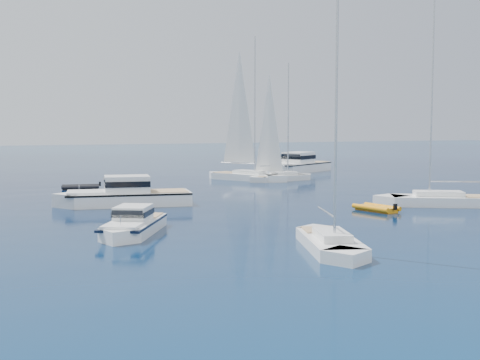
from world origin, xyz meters
The scene contains 10 objects.
ground centered at (0.00, 0.00, 0.00)m, with size 400.00×400.00×0.00m, color navy.
motor_cruiser_left centered at (-7.55, 15.16, 0.00)m, with size 2.53×8.28×2.17m, color white, non-canonical shape.
motor_cruiser_centre centered at (-4.72, 28.75, 0.00)m, with size 3.62×11.84×3.11m, color white, non-canonical shape.
motor_cruiser_distant centered at (26.60, 55.62, 0.00)m, with size 4.19×13.70×3.60m, color white, non-canonical shape.
sailboat_fore centered at (0.75, 6.40, 0.00)m, with size 2.49×9.59×14.09m, color white, non-canonical shape.
sailboat_mid_r centered at (18.99, 17.96, 0.00)m, with size 3.11×11.95×17.56m, color white, non-canonical shape.
sailboat_centre centered at (17.92, 44.09, 0.00)m, with size 2.55×9.81×14.41m, color silver, non-canonical shape.
sailboat_sails_r centered at (14.54, 46.65, 0.00)m, with size 3.11×11.95×17.57m, color white, non-canonical shape.
tender_yellow centered at (11.96, 17.55, 0.00)m, with size 2.02×3.68×0.95m, color orange, non-canonical shape.
tender_grey_far centered at (-5.63, 43.64, 0.00)m, with size 2.12×3.92×0.95m, color black, non-canonical shape.
Camera 1 is at (-16.89, -21.24, 6.45)m, focal length 46.83 mm.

